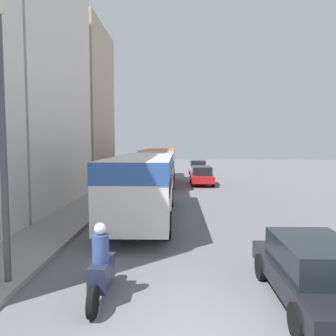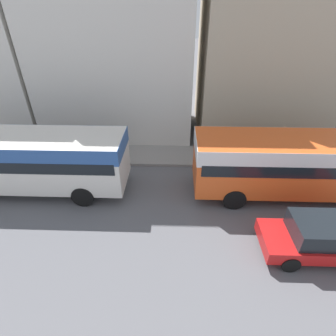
# 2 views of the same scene
# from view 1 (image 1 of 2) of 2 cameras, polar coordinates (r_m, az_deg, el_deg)

# --- Properties ---
(building_midblock) EXTENTS (5.83, 9.31, 12.89)m
(building_midblock) POSITION_cam_1_polar(r_m,az_deg,el_deg) (19.84, -25.36, 12.75)
(building_midblock) COLOR silver
(building_midblock) RESTS_ON ground_plane
(building_far_terrace) EXTENTS (6.72, 7.80, 12.67)m
(building_far_terrace) POSITION_cam_1_polar(r_m,az_deg,el_deg) (28.44, -17.61, 10.10)
(building_far_terrace) COLOR #BCAD93
(building_far_terrace) RESTS_ON ground_plane
(bus_lead) EXTENTS (2.52, 9.35, 2.85)m
(bus_lead) POSITION_cam_1_polar(r_m,az_deg,el_deg) (14.53, -4.19, -1.80)
(bus_lead) COLOR silver
(bus_lead) RESTS_ON ground_plane
(bus_following) EXTENTS (2.52, 9.14, 2.88)m
(bus_following) POSITION_cam_1_polar(r_m,az_deg,el_deg) (26.82, -1.56, 1.13)
(bus_following) COLOR #EA5B23
(bus_following) RESTS_ON ground_plane
(motorcycle_behind_lead) EXTENTS (0.38, 2.24, 1.73)m
(motorcycle_behind_lead) POSITION_cam_1_polar(r_m,az_deg,el_deg) (7.63, -11.51, -16.85)
(motorcycle_behind_lead) COLOR #1E2338
(motorcycle_behind_lead) RESTS_ON ground_plane
(car_crossing) EXTENTS (1.81, 4.31, 1.50)m
(car_crossing) POSITION_cam_1_polar(r_m,az_deg,el_deg) (26.80, 5.88, -1.26)
(car_crossing) COLOR red
(car_crossing) RESTS_ON ground_plane
(car_far_curb) EXTENTS (1.79, 4.08, 1.39)m
(car_far_curb) POSITION_cam_1_polar(r_m,az_deg,el_deg) (7.91, 24.20, -16.04)
(car_far_curb) COLOR black
(car_far_curb) RESTS_ON ground_plane
(car_distant) EXTENTS (1.80, 3.96, 1.55)m
(car_distant) POSITION_cam_1_polar(r_m,az_deg,el_deg) (34.66, 5.21, 0.08)
(car_distant) COLOR #B7B7BC
(car_distant) RESTS_ON ground_plane
(pedestrian_near_curb) EXTENTS (0.43, 0.43, 1.67)m
(pedestrian_near_curb) POSITION_cam_1_polar(r_m,az_deg,el_deg) (28.06, -9.18, -0.59)
(pedestrian_near_curb) COLOR #232838
(pedestrian_near_curb) RESTS_ON sidewalk
(lamp_post) EXTENTS (0.36, 0.36, 6.50)m
(lamp_post) POSITION_cam_1_polar(r_m,az_deg,el_deg) (8.49, -26.95, 7.54)
(lamp_post) COLOR #47474C
(lamp_post) RESTS_ON sidewalk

